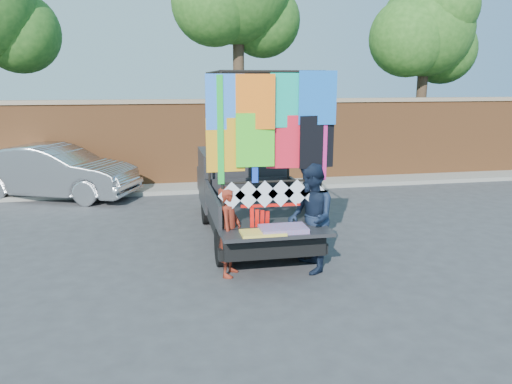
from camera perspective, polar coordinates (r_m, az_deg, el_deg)
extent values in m
plane|color=#38383A|center=(8.90, 0.27, -8.08)|extent=(90.00, 90.00, 0.00)
cube|color=#97562C|center=(15.37, -4.92, 5.47)|extent=(30.00, 0.35, 2.50)
cube|color=gray|center=(15.27, -5.01, 10.32)|extent=(30.00, 0.45, 0.12)
cube|color=gray|center=(14.88, -4.54, 0.60)|extent=(30.00, 1.20, 0.12)
sphere|color=#225618|center=(17.28, -25.38, 16.10)|extent=(2.40, 2.40, 2.40)
cylinder|color=#38281C|center=(16.58, -1.98, 11.16)|extent=(0.36, 0.36, 5.46)
sphere|color=#225618|center=(17.24, 0.85, 19.01)|extent=(2.40, 2.40, 2.40)
sphere|color=#225618|center=(16.34, -4.84, 20.71)|extent=(2.60, 2.60, 2.60)
cylinder|color=#38281C|center=(18.77, 18.30, 9.32)|extent=(0.36, 0.36, 4.55)
sphere|color=#225618|center=(18.83, 18.86, 17.23)|extent=(3.20, 3.20, 3.20)
sphere|color=#225618|center=(19.58, 20.49, 15.00)|extent=(2.40, 2.40, 2.40)
sphere|color=#225618|center=(18.16, 16.99, 16.51)|extent=(2.60, 2.60, 2.60)
sphere|color=#225618|center=(18.53, 20.83, 19.20)|extent=(2.20, 2.20, 2.20)
cylinder|color=black|center=(11.23, -5.61, -2.00)|extent=(0.22, 0.65, 0.65)
cylinder|color=black|center=(8.69, -3.86, -6.34)|extent=(0.22, 0.65, 0.65)
cylinder|color=black|center=(11.47, 2.06, -1.63)|extent=(0.22, 0.65, 0.65)
cylinder|color=black|center=(9.00, 5.94, -5.71)|extent=(0.22, 0.65, 0.65)
cube|color=black|center=(9.97, -0.44, -2.82)|extent=(1.68, 4.14, 0.30)
cube|color=black|center=(9.20, 0.42, -2.36)|extent=(1.77, 2.27, 0.10)
cube|color=black|center=(9.01, -4.99, -1.30)|extent=(0.06, 2.27, 0.44)
cube|color=black|center=(9.35, 5.64, -0.80)|extent=(0.06, 2.27, 0.44)
cube|color=black|center=(10.21, -0.83, 0.40)|extent=(1.77, 0.06, 0.44)
cube|color=black|center=(11.12, -1.72, 1.67)|extent=(1.77, 1.58, 1.23)
cube|color=#8C9EAD|center=(10.62, -1.34, 3.31)|extent=(1.58, 0.06, 0.54)
cube|color=#8C9EAD|center=(11.81, -2.31, 3.27)|extent=(1.58, 0.10, 0.69)
cube|color=black|center=(12.22, -2.55, 1.48)|extent=(1.73, 0.89, 0.54)
cube|color=black|center=(7.90, 2.43, -4.76)|extent=(1.77, 0.54, 0.06)
cube|color=black|center=(8.22, 2.04, -6.79)|extent=(1.82, 0.15, 0.18)
cylinder|color=black|center=(7.81, -3.87, 4.53)|extent=(0.05, 0.05, 2.46)
cylinder|color=black|center=(9.85, -5.43, 6.17)|extent=(0.05, 0.05, 2.46)
cylinder|color=black|center=(8.17, 7.49, 4.80)|extent=(0.05, 0.05, 2.46)
cylinder|color=black|center=(10.14, 3.76, 6.38)|extent=(0.05, 0.05, 2.46)
cylinder|color=black|center=(7.88, 2.00, 13.61)|extent=(1.68, 0.04, 0.04)
cylinder|color=black|center=(9.90, -0.79, 13.41)|extent=(1.68, 0.04, 0.04)
cylinder|color=black|center=(8.76, -4.89, 13.47)|extent=(0.04, 2.12, 0.04)
cylinder|color=black|center=(9.08, 5.59, 13.42)|extent=(0.04, 2.12, 0.04)
cylinder|color=black|center=(8.03, 1.91, 1.21)|extent=(1.68, 0.04, 0.04)
cube|color=#3583FF|center=(7.73, -3.43, 10.32)|extent=(0.61, 0.01, 0.84)
cube|color=orange|center=(7.77, 0.28, 10.36)|extent=(0.61, 0.01, 0.84)
cube|color=#0DC09D|center=(7.92, 3.78, 10.37)|extent=(0.61, 0.01, 0.84)
cube|color=blue|center=(8.02, 7.31, 10.33)|extent=(0.61, 0.01, 0.84)
cube|color=orange|center=(7.78, -3.36, 5.60)|extent=(0.61, 0.01, 0.84)
cube|color=#46E027|center=(7.82, 0.27, 5.66)|extent=(0.61, 0.01, 0.84)
cube|color=#F61B33|center=(7.97, 3.71, 5.77)|extent=(0.61, 0.01, 0.84)
cube|color=black|center=(8.07, 7.18, 5.78)|extent=(0.61, 0.01, 0.84)
cube|color=green|center=(7.72, -4.09, 7.01)|extent=(0.10, 0.01, 1.68)
cube|color=#C72173|center=(8.10, 7.85, 7.19)|extent=(0.10, 0.01, 1.68)
cube|color=blue|center=(7.81, -0.11, 7.11)|extent=(0.10, 0.01, 1.68)
cube|color=white|center=(7.92, -2.78, -0.42)|extent=(0.45, 0.01, 0.45)
cube|color=white|center=(7.97, -0.87, -0.34)|extent=(0.45, 0.01, 0.45)
cube|color=white|center=(8.02, 1.01, -0.25)|extent=(0.45, 0.01, 0.45)
cube|color=white|center=(8.08, 2.87, -0.17)|extent=(0.45, 0.01, 0.45)
cube|color=white|center=(8.14, 4.70, -0.09)|extent=(0.45, 0.01, 0.45)
cube|color=white|center=(8.22, 6.50, -0.01)|extent=(0.45, 0.01, 0.45)
cube|color=#D62F49|center=(7.90, 3.13, -4.24)|extent=(0.74, 0.44, 0.08)
cube|color=#EED04B|center=(7.77, 0.78, -4.67)|extent=(0.69, 0.39, 0.04)
imported|color=#ABADB2|center=(14.61, -22.04, 2.17)|extent=(4.71, 3.12, 1.47)
imported|color=maroon|center=(8.15, -3.03, -4.52)|extent=(0.55, 0.64, 1.50)
imported|color=#152035|center=(8.31, 6.25, -2.96)|extent=(0.74, 0.93, 1.85)
cube|color=red|center=(8.11, 1.67, -1.52)|extent=(0.98, 0.08, 0.04)
cube|color=red|center=(8.12, -0.45, -3.77)|extent=(0.06, 0.02, 0.57)
cube|color=red|center=(8.14, 0.12, -3.88)|extent=(0.06, 0.02, 0.57)
cube|color=red|center=(8.16, 0.69, -3.98)|extent=(0.06, 0.02, 0.57)
cube|color=red|center=(8.18, 1.26, -4.08)|extent=(0.06, 0.02, 0.57)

